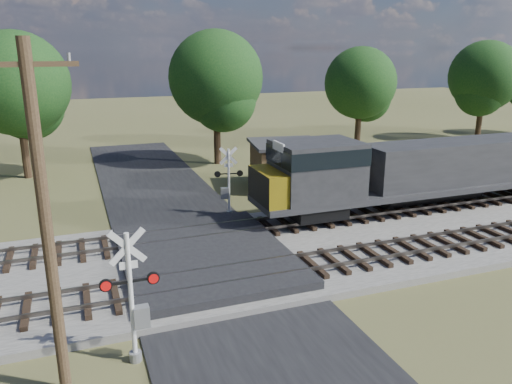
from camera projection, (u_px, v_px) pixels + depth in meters
name	position (u px, v px, depth m)	size (l,w,h in m)	color
ground	(208.00, 268.00, 21.47)	(160.00, 160.00, 0.00)	brown
ballast_bed	(397.00, 232.00, 25.21)	(140.00, 10.00, 0.30)	gray
road	(208.00, 267.00, 21.45)	(7.00, 60.00, 0.08)	black
crossing_panel	(205.00, 257.00, 21.83)	(7.00, 9.00, 0.62)	#262628
track_near	(293.00, 267.00, 20.59)	(140.00, 2.60, 0.33)	black
track_far	(252.00, 228.00, 25.09)	(140.00, 2.60, 0.33)	black
crossing_signal_near	(135.00, 308.00, 14.63)	(1.72, 0.37, 4.26)	silver
crossing_signal_far	(227.00, 188.00, 27.68)	(1.59, 0.42, 3.96)	silver
utility_pole	(45.00, 221.00, 12.43)	(2.30, 0.31, 9.38)	#382619
equipment_shed	(286.00, 165.00, 33.49)	(5.26, 5.26, 3.11)	#4B3420
treeline	(185.00, 83.00, 39.49)	(76.26, 10.72, 10.57)	black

